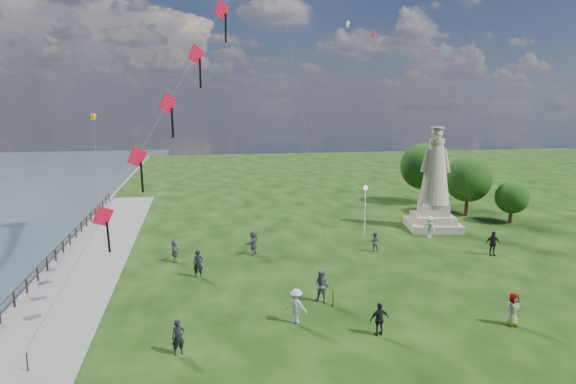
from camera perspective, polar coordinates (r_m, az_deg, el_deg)
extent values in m
cube|color=slate|center=(33.96, -27.78, -9.81)|extent=(0.30, 160.00, 0.60)
cube|color=slate|center=(31.40, -24.42, -10.64)|extent=(5.00, 60.00, 0.10)
cylinder|color=black|center=(28.34, -31.00, -12.46)|extent=(0.11, 0.11, 1.00)
cylinder|color=black|center=(30.10, -29.70, -11.06)|extent=(0.11, 0.11, 1.00)
cylinder|color=black|center=(31.88, -28.56, -9.81)|extent=(0.11, 0.11, 1.00)
cylinder|color=black|center=(33.68, -27.55, -8.69)|extent=(0.11, 0.11, 1.00)
cylinder|color=black|center=(35.51, -26.64, -7.69)|extent=(0.11, 0.11, 1.00)
cylinder|color=black|center=(37.36, -25.83, -6.78)|extent=(0.11, 0.11, 1.00)
cylinder|color=black|center=(39.22, -25.10, -5.95)|extent=(0.11, 0.11, 1.00)
cylinder|color=black|center=(41.09, -24.44, -5.20)|extent=(0.11, 0.11, 1.00)
cylinder|color=black|center=(42.97, -23.83, -4.52)|extent=(0.11, 0.11, 1.00)
cylinder|color=black|center=(44.87, -23.28, -3.89)|extent=(0.11, 0.11, 1.00)
cylinder|color=black|center=(46.77, -22.77, -3.31)|extent=(0.11, 0.11, 1.00)
cylinder|color=black|center=(48.68, -22.31, -2.78)|extent=(0.11, 0.11, 1.00)
cylinder|color=black|center=(50.60, -21.87, -2.29)|extent=(0.11, 0.11, 1.00)
cylinder|color=black|center=(52.53, -21.48, -1.83)|extent=(0.11, 0.11, 1.00)
cylinder|color=black|center=(54.46, -21.10, -1.41)|extent=(0.11, 0.11, 1.00)
cylinder|color=black|center=(56.39, -20.76, -1.01)|extent=(0.11, 0.11, 1.00)
cylinder|color=black|center=(58.33, -20.44, -0.64)|extent=(0.11, 0.11, 1.00)
cube|color=black|center=(33.54, -27.62, -7.91)|extent=(0.06, 52.00, 0.06)
cube|color=black|center=(33.67, -27.56, -8.61)|extent=(0.06, 52.00, 0.06)
cube|color=tan|center=(44.85, 16.75, -3.74)|extent=(5.25, 5.25, 0.63)
cube|color=tan|center=(44.70, 16.79, -2.96)|extent=(4.00, 4.00, 0.63)
cube|color=tan|center=(44.53, 16.84, -1.90)|extent=(2.75, 2.75, 1.05)
cylinder|color=tan|center=(43.73, 17.24, 5.79)|extent=(1.50, 1.50, 0.42)
sphere|color=tan|center=(43.70, 17.28, 6.64)|extent=(0.97, 0.97, 0.97)
cylinder|color=tan|center=(43.67, 17.32, 7.29)|extent=(1.15, 1.15, 0.10)
cylinder|color=silver|center=(40.58, 9.08, -2.45)|extent=(0.12, 0.12, 3.96)
sphere|color=white|center=(40.18, 9.16, 0.48)|extent=(0.40, 0.40, 0.40)
cylinder|color=#382314|center=(51.00, 20.39, -1.37)|extent=(0.36, 0.36, 2.27)
sphere|color=#17340E|center=(50.58, 20.56, 1.46)|extent=(4.54, 4.54, 4.54)
cylinder|color=#382314|center=(49.33, 24.87, -2.50)|extent=(0.36, 0.36, 1.50)
sphere|color=#17340E|center=(49.02, 25.02, -0.57)|extent=(3.01, 3.01, 3.01)
cylinder|color=#382314|center=(55.87, 15.65, -0.01)|extent=(0.36, 0.36, 2.58)
sphere|color=#17340E|center=(55.45, 15.79, 2.94)|extent=(5.15, 5.15, 5.15)
imported|color=black|center=(22.33, -12.88, -16.44)|extent=(0.66, 0.52, 1.59)
imported|color=#595960|center=(26.99, 4.02, -11.12)|extent=(1.05, 1.00, 1.85)
imported|color=silver|center=(24.60, 0.99, -13.36)|extent=(1.27, 1.16, 1.78)
imported|color=black|center=(23.81, 10.80, -14.58)|extent=(0.98, 0.56, 1.62)
imported|color=#595960|center=(26.76, 25.11, -12.50)|extent=(0.87, 0.60, 1.66)
imported|color=#595960|center=(34.58, -13.25, -6.79)|extent=(0.69, 1.52, 1.62)
imported|color=black|center=(31.25, -10.59, -8.37)|extent=(0.66, 0.45, 1.76)
imported|color=#595960|center=(36.70, 10.21, -5.82)|extent=(0.82, 0.65, 1.47)
imported|color=silver|center=(41.38, 16.39, -4.01)|extent=(1.13, 1.32, 1.82)
imported|color=black|center=(38.10, 23.09, -5.62)|extent=(1.11, 0.64, 1.82)
imported|color=#595960|center=(35.28, -4.14, -6.01)|extent=(1.54, 1.84, 1.85)
cylinder|color=black|center=(23.16, -28.51, -17.39)|extent=(0.06, 0.06, 0.90)
cube|color=red|center=(23.02, -21.07, -2.71)|extent=(0.87, 0.64, 1.03)
cube|color=black|center=(23.11, -20.52, -5.05)|extent=(0.10, 0.28, 1.48)
cube|color=red|center=(23.69, -17.46, 3.95)|extent=(0.87, 0.64, 1.03)
cube|color=black|center=(23.68, -16.93, 1.66)|extent=(0.10, 0.28, 1.48)
cube|color=red|center=(24.75, -14.05, 10.14)|extent=(0.87, 0.64, 1.03)
cube|color=black|center=(24.66, -13.54, 7.95)|extent=(0.10, 0.28, 1.48)
cube|color=red|center=(26.16, -10.85, 15.70)|extent=(0.87, 0.64, 1.03)
cube|color=black|center=(25.98, -10.37, 13.65)|extent=(0.10, 0.28, 1.48)
cube|color=red|center=(27.85, -7.85, 20.61)|extent=(0.87, 0.64, 1.03)
cube|color=black|center=(27.60, -7.40, 18.71)|extent=(0.10, 0.28, 1.48)
cylinder|color=black|center=(26.67, 5.35, -12.51)|extent=(0.06, 0.06, 0.90)
cube|color=silver|center=(44.42, 7.11, 19.16)|extent=(0.51, 0.39, 0.57)
cylinder|color=#595959|center=(41.68, 8.58, 7.51)|extent=(1.02, 5.02, 17.72)
cube|color=red|center=(50.38, 10.03, 17.93)|extent=(0.51, 0.39, 0.57)
cylinder|color=#595959|center=(47.77, 11.35, 7.71)|extent=(1.02, 5.02, 17.67)
cylinder|color=#595959|center=(46.56, -7.54, 11.78)|extent=(1.02, 5.02, 24.20)
cube|color=#E9A30F|center=(40.12, -22.10, 8.29)|extent=(0.51, 0.39, 0.57)
cylinder|color=#595959|center=(37.99, -21.58, 0.76)|extent=(1.02, 5.01, 9.91)
cylinder|color=#595959|center=(44.76, 3.41, 16.16)|extent=(1.02, 5.02, 30.81)
cube|color=teal|center=(46.65, 18.14, 15.81)|extent=(0.51, 0.39, 0.57)
cylinder|color=#595959|center=(44.53, 19.71, 5.89)|extent=(1.02, 5.02, 15.70)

